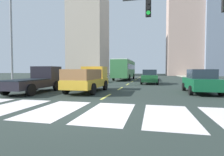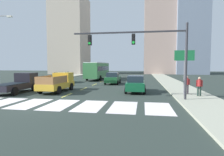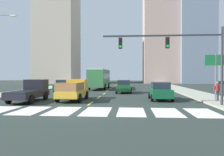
{
  "view_description": "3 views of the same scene",
  "coord_description": "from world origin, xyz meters",
  "px_view_note": "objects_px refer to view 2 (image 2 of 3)",
  "views": [
    {
      "loc": [
        2.82,
        -6.79,
        1.66
      ],
      "look_at": [
        -0.64,
        8.5,
        0.97
      ],
      "focal_mm": 28.72,
      "sensor_mm": 36.0,
      "label": 1
    },
    {
      "loc": [
        6.94,
        -12.33,
        2.78
      ],
      "look_at": [
        2.5,
        14.46,
        0.94
      ],
      "focal_mm": 30.09,
      "sensor_mm": 36.0,
      "label": 2
    },
    {
      "loc": [
        3.35,
        -14.71,
        2.41
      ],
      "look_at": [
        1.01,
        13.99,
        2.0
      ],
      "focal_mm": 36.27,
      "sensor_mm": 36.0,
      "label": 3
    }
  ],
  "objects_px": {
    "sedan_mid": "(62,77)",
    "direction_sign_green": "(184,62)",
    "pickup_stakebed": "(58,83)",
    "sedan_far": "(113,78)",
    "city_bus": "(98,70)",
    "pickup_dark": "(19,83)",
    "traffic_signal_gantry": "(148,47)",
    "sedan_near_right": "(136,84)",
    "pedestrian_walking": "(187,83)",
    "pedestrian_waiting": "(199,85)"
  },
  "relations": [
    {
      "from": "sedan_far",
      "to": "sedan_mid",
      "type": "bearing_deg",
      "value": 177.23
    },
    {
      "from": "sedan_mid",
      "to": "pedestrian_waiting",
      "type": "relative_size",
      "value": 2.68
    },
    {
      "from": "pickup_dark",
      "to": "sedan_near_right",
      "type": "bearing_deg",
      "value": 7.31
    },
    {
      "from": "direction_sign_green",
      "to": "pedestrian_waiting",
      "type": "xyz_separation_m",
      "value": [
        1.16,
        -0.47,
        -1.92
      ]
    },
    {
      "from": "pickup_dark",
      "to": "pedestrian_walking",
      "type": "bearing_deg",
      "value": 0.47
    },
    {
      "from": "city_bus",
      "to": "sedan_far",
      "type": "bearing_deg",
      "value": -63.3
    },
    {
      "from": "city_bus",
      "to": "sedan_mid",
      "type": "xyz_separation_m",
      "value": [
        -3.91,
        -7.67,
        -1.09
      ]
    },
    {
      "from": "pickup_dark",
      "to": "direction_sign_green",
      "type": "relative_size",
      "value": 1.24
    },
    {
      "from": "pickup_stakebed",
      "to": "sedan_mid",
      "type": "xyz_separation_m",
      "value": [
        -3.79,
        9.37,
        -0.08
      ]
    },
    {
      "from": "pedestrian_walking",
      "to": "sedan_far",
      "type": "bearing_deg",
      "value": 42.64
    },
    {
      "from": "sedan_mid",
      "to": "pickup_dark",
      "type": "bearing_deg",
      "value": -91.61
    },
    {
      "from": "pickup_stakebed",
      "to": "pickup_dark",
      "type": "xyz_separation_m",
      "value": [
        -3.72,
        -1.25,
        -0.02
      ]
    },
    {
      "from": "pickup_dark",
      "to": "pedestrian_walking",
      "type": "relative_size",
      "value": 3.17
    },
    {
      "from": "pedestrian_walking",
      "to": "sedan_mid",
      "type": "bearing_deg",
      "value": 59.81
    },
    {
      "from": "traffic_signal_gantry",
      "to": "pedestrian_waiting",
      "type": "height_order",
      "value": "traffic_signal_gantry"
    },
    {
      "from": "pickup_stakebed",
      "to": "pedestrian_walking",
      "type": "xyz_separation_m",
      "value": [
        12.95,
        -0.54,
        0.18
      ]
    },
    {
      "from": "pickup_stakebed",
      "to": "direction_sign_green",
      "type": "distance_m",
      "value": 12.78
    },
    {
      "from": "sedan_near_right",
      "to": "pedestrian_waiting",
      "type": "relative_size",
      "value": 2.68
    },
    {
      "from": "sedan_near_right",
      "to": "pedestrian_walking",
      "type": "xyz_separation_m",
      "value": [
        4.76,
        -1.23,
        0.26
      ]
    },
    {
      "from": "sedan_far",
      "to": "pedestrian_walking",
      "type": "relative_size",
      "value": 2.68
    },
    {
      "from": "city_bus",
      "to": "sedan_far",
      "type": "relative_size",
      "value": 2.45
    },
    {
      "from": "sedan_far",
      "to": "sedan_near_right",
      "type": "bearing_deg",
      "value": -64.22
    },
    {
      "from": "sedan_mid",
      "to": "direction_sign_green",
      "type": "xyz_separation_m",
      "value": [
        16.32,
        -10.73,
        2.17
      ]
    },
    {
      "from": "pickup_dark",
      "to": "traffic_signal_gantry",
      "type": "xyz_separation_m",
      "value": [
        13.0,
        -2.41,
        3.28
      ]
    },
    {
      "from": "sedan_near_right",
      "to": "pedestrian_walking",
      "type": "distance_m",
      "value": 4.93
    },
    {
      "from": "sedan_near_right",
      "to": "pedestrian_waiting",
      "type": "xyz_separation_m",
      "value": [
        5.5,
        -2.53,
        0.26
      ]
    },
    {
      "from": "pickup_stakebed",
      "to": "city_bus",
      "type": "xyz_separation_m",
      "value": [
        0.11,
        17.05,
        1.02
      ]
    },
    {
      "from": "sedan_mid",
      "to": "pedestrian_waiting",
      "type": "bearing_deg",
      "value": -34.68
    },
    {
      "from": "pickup_stakebed",
      "to": "sedan_mid",
      "type": "distance_m",
      "value": 10.11
    },
    {
      "from": "pickup_dark",
      "to": "pedestrian_walking",
      "type": "distance_m",
      "value": 16.69
    },
    {
      "from": "traffic_signal_gantry",
      "to": "pedestrian_walking",
      "type": "height_order",
      "value": "traffic_signal_gantry"
    },
    {
      "from": "pickup_stakebed",
      "to": "pickup_dark",
      "type": "height_order",
      "value": "same"
    },
    {
      "from": "sedan_far",
      "to": "direction_sign_green",
      "type": "xyz_separation_m",
      "value": [
        8.05,
        -10.16,
        2.17
      ]
    },
    {
      "from": "pickup_stakebed",
      "to": "sedan_far",
      "type": "relative_size",
      "value": 1.18
    },
    {
      "from": "traffic_signal_gantry",
      "to": "pedestrian_walking",
      "type": "bearing_deg",
      "value": 40.39
    },
    {
      "from": "pickup_dark",
      "to": "traffic_signal_gantry",
      "type": "distance_m",
      "value": 13.62
    },
    {
      "from": "pickup_dark",
      "to": "sedan_mid",
      "type": "distance_m",
      "value": 10.62
    },
    {
      "from": "direction_sign_green",
      "to": "pedestrian_walking",
      "type": "bearing_deg",
      "value": 62.54
    },
    {
      "from": "pedestrian_walking",
      "to": "traffic_signal_gantry",
      "type": "bearing_deg",
      "value": 130.82
    },
    {
      "from": "sedan_far",
      "to": "traffic_signal_gantry",
      "type": "relative_size",
      "value": 0.49
    },
    {
      "from": "pickup_dark",
      "to": "sedan_mid",
      "type": "xyz_separation_m",
      "value": [
        -0.08,
        10.62,
        -0.06
      ]
    },
    {
      "from": "pickup_dark",
      "to": "direction_sign_green",
      "type": "bearing_deg",
      "value": -2.36
    },
    {
      "from": "sedan_near_right",
      "to": "sedan_far",
      "type": "distance_m",
      "value": 8.91
    },
    {
      "from": "sedan_near_right",
      "to": "sedan_mid",
      "type": "relative_size",
      "value": 1.0
    },
    {
      "from": "sedan_far",
      "to": "direction_sign_green",
      "type": "distance_m",
      "value": 13.14
    },
    {
      "from": "pickup_stakebed",
      "to": "city_bus",
      "type": "bearing_deg",
      "value": 89.88
    },
    {
      "from": "direction_sign_green",
      "to": "pedestrian_walking",
      "type": "distance_m",
      "value": 2.13
    },
    {
      "from": "sedan_far",
      "to": "pedestrian_waiting",
      "type": "height_order",
      "value": "pedestrian_waiting"
    },
    {
      "from": "sedan_near_right",
      "to": "sedan_far",
      "type": "xyz_separation_m",
      "value": [
        -3.71,
        8.1,
        0.0
      ]
    },
    {
      "from": "pickup_dark",
      "to": "sedan_far",
      "type": "bearing_deg",
      "value": 48.82
    }
  ]
}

